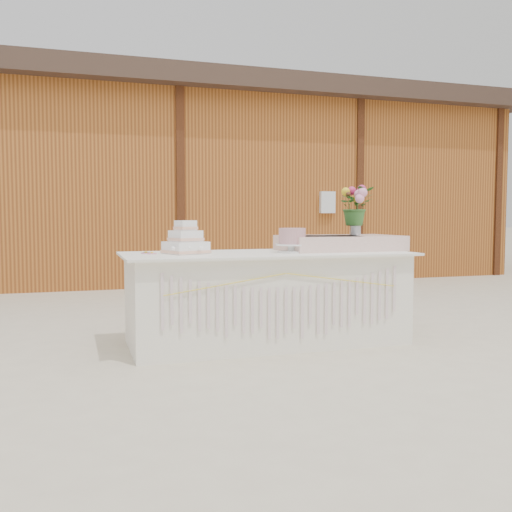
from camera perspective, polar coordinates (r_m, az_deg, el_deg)
The scene contains 9 objects.
ground at distance 4.90m, azimuth 1.09°, elevation -8.66°, with size 80.00×80.00×0.00m, color beige.
barn at distance 10.65m, azimuth -9.58°, elevation 7.19°, with size 12.60×4.60×3.30m.
cake_table at distance 4.83m, azimuth 1.11°, elevation -4.19°, with size 2.40×1.00×0.77m.
wedding_cake at distance 4.65m, azimuth -7.05°, elevation 1.35°, with size 0.39×0.39×0.27m.
pink_cake_stand at distance 4.77m, azimuth 3.64°, elevation 1.71°, with size 0.28×0.28×0.21m.
satin_runner at distance 5.14m, azimuth 8.39°, elevation 1.30°, with size 1.05×0.61×0.13m, color #FFD7CD.
flower_vase at distance 5.24m, azimuth 9.89°, elevation 2.80°, with size 0.10×0.10×0.14m, color silver.
bouquet at distance 5.24m, azimuth 9.93°, elevation 5.46°, with size 0.32×0.27×0.35m, color #316528.
loose_flowers at distance 4.70m, azimuth -10.61°, elevation 0.34°, with size 0.15×0.37×0.02m, color pink, non-canonical shape.
Camera 1 is at (-1.55, -4.52, 1.07)m, focal length 40.00 mm.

